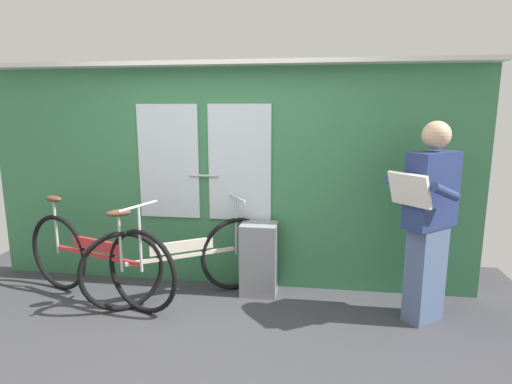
{
  "coord_description": "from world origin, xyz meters",
  "views": [
    {
      "loc": [
        0.88,
        -2.76,
        1.72
      ],
      "look_at": [
        0.36,
        0.75,
        1.03
      ],
      "focal_mm": 29.66,
      "sensor_mm": 36.0,
      "label": 1
    }
  ],
  "objects_px": {
    "passenger_reading_newspaper": "(429,219)",
    "trash_bin_by_wall": "(259,259)",
    "bicycle_near_door": "(97,259)",
    "bicycle_leaning_behind": "(181,260)"
  },
  "relations": [
    {
      "from": "passenger_reading_newspaper",
      "to": "trash_bin_by_wall",
      "type": "bearing_deg",
      "value": -54.16
    },
    {
      "from": "bicycle_near_door",
      "to": "trash_bin_by_wall",
      "type": "height_order",
      "value": "bicycle_near_door"
    },
    {
      "from": "bicycle_leaning_behind",
      "to": "trash_bin_by_wall",
      "type": "bearing_deg",
      "value": -13.77
    },
    {
      "from": "passenger_reading_newspaper",
      "to": "trash_bin_by_wall",
      "type": "distance_m",
      "value": 1.54
    },
    {
      "from": "bicycle_near_door",
      "to": "trash_bin_by_wall",
      "type": "xyz_separation_m",
      "value": [
        1.43,
        0.36,
        -0.05
      ]
    },
    {
      "from": "bicycle_near_door",
      "to": "passenger_reading_newspaper",
      "type": "height_order",
      "value": "passenger_reading_newspaper"
    },
    {
      "from": "bicycle_near_door",
      "to": "trash_bin_by_wall",
      "type": "relative_size",
      "value": 2.49
    },
    {
      "from": "trash_bin_by_wall",
      "to": "bicycle_near_door",
      "type": "bearing_deg",
      "value": -165.92
    },
    {
      "from": "bicycle_leaning_behind",
      "to": "bicycle_near_door",
      "type": "bearing_deg",
      "value": 155.73
    },
    {
      "from": "passenger_reading_newspaper",
      "to": "bicycle_near_door",
      "type": "bearing_deg",
      "value": -40.56
    }
  ]
}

